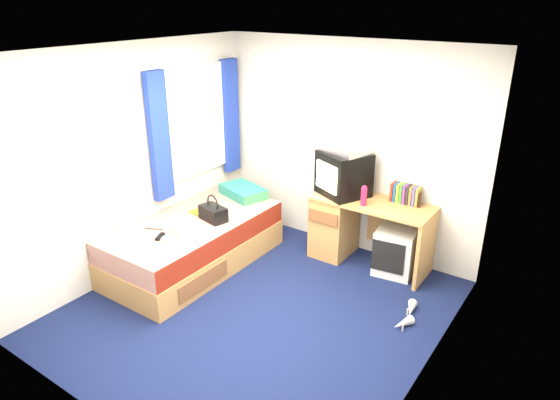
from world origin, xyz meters
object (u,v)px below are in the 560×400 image
Objects in this scene: crt_tv at (343,174)px; vcr at (345,148)px; pillow at (243,191)px; storage_cube at (396,251)px; desk at (349,224)px; aerosol_can at (362,188)px; bed at (194,243)px; white_heels at (407,316)px; pink_water_bottle at (364,197)px; remote_control at (160,236)px; colour_swatch_fan at (162,238)px; handbag at (213,213)px; water_bottle at (155,225)px; towel at (188,229)px; picture_frame at (420,200)px; magazine at (204,211)px.

vcr reaches higher than crt_tv.
pillow is 1.94m from storage_cube.
aerosol_can reaches higher than desk.
bed is 4.02× the size of white_heels.
desk is 6.57× the size of pink_water_bottle.
crt_tv reaches higher than remote_control.
aerosol_can reaches higher than bed.
pink_water_bottle is at bearing 44.89° from colour_swatch_fan.
pillow is 1.19× the size of vcr.
aerosol_can is at bearing 53.86° from handbag.
crt_tv is at bearing 43.43° from bed.
bed is at bearing 65.97° from remote_control.
bed is 0.51m from water_bottle.
towel is at bearing 17.75° from water_bottle.
pink_water_bottle reaches higher than colour_swatch_fan.
water_bottle is at bearing -163.80° from white_heels.
desk is at bearing 15.43° from vcr.
pillow is 2.78× the size of water_bottle.
picture_frame is 2.71m from remote_control.
pink_water_bottle is (-0.35, -0.13, 0.60)m from storage_cube.
aerosol_can is (-0.62, -0.10, 0.03)m from picture_frame.
pillow is at bearing -179.98° from storage_cube.
pillow reaches higher than colour_swatch_fan.
vcr is at bearing 56.98° from handbag.
colour_swatch_fan is (0.05, -1.36, -0.05)m from pillow.
colour_swatch_fan is (-1.97, -1.81, -0.27)m from picture_frame.
crt_tv is (-0.10, -0.00, 0.59)m from desk.
vcr is at bearing 153.59° from pink_water_bottle.
white_heels is (2.33, -0.50, -0.56)m from pillow.
crt_tv is 2.07m from remote_control.
aerosol_can reaches higher than towel.
towel is (0.00, -0.39, -0.04)m from handbag.
pink_water_bottle is (-0.49, -0.33, 0.03)m from picture_frame.
water_bottle reaches higher than white_heels.
crt_tv is 0.26m from aerosol_can.
towel reaches higher than bed.
water_bottle reaches higher than storage_cube.
crt_tv reaches higher than towel.
desk is at bearing 11.98° from pillow.
storage_cube is 2.16m from magazine.
storage_cube is 1.01m from crt_tv.
aerosol_can reaches higher than pillow.
magazine is at bearing -127.47° from vcr.
water_bottle is (-2.22, -1.68, -0.24)m from picture_frame.
crt_tv is at bearing 47.32° from water_bottle.
picture_frame is 0.40× the size of handbag.
crt_tv is at bearing 34.76° from magazine.
pillow is at bearing 81.10° from water_bottle.
pink_water_bottle reaches higher than pillow.
magazine is 1.27× the size of colour_swatch_fan.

